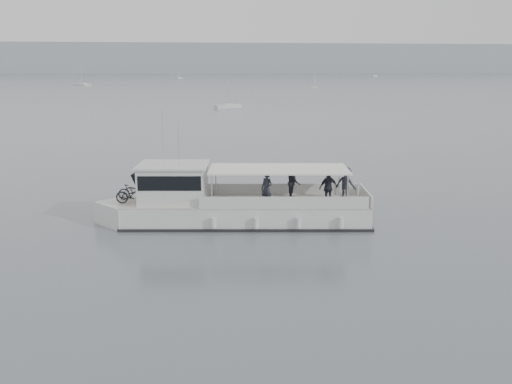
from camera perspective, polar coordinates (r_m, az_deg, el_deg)
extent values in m
plane|color=#4F585D|center=(27.16, 7.68, -4.39)|extent=(1400.00, 1400.00, 0.00)
cube|color=#939EA8|center=(585.10, -7.19, 13.09)|extent=(1400.00, 90.00, 28.00)
cube|color=silver|center=(29.03, -0.98, -2.23)|extent=(12.53, 4.85, 1.32)
cube|color=silver|center=(29.76, -12.82, -2.18)|extent=(3.28, 3.28, 1.32)
cube|color=beige|center=(28.86, -0.98, -0.96)|extent=(12.53, 4.85, 0.06)
cube|color=black|center=(29.13, -0.98, -3.00)|extent=(12.75, 5.00, 0.18)
cube|color=silver|center=(30.35, 2.52, 0.29)|extent=(8.08, 1.19, 0.61)
cube|color=silver|center=(27.30, 2.80, -1.11)|extent=(8.08, 1.19, 0.61)
cube|color=silver|center=(29.32, 10.92, -0.36)|extent=(0.53, 3.24, 0.61)
cube|color=silver|center=(28.96, -8.25, 0.81)|extent=(3.59, 3.16, 1.83)
cube|color=black|center=(29.19, -11.33, 1.09)|extent=(0.90, 2.60, 1.18)
cube|color=black|center=(28.90, -8.27, 1.40)|extent=(3.40, 3.17, 0.71)
cube|color=silver|center=(28.78, -8.31, 2.69)|extent=(3.82, 3.38, 0.10)
cube|color=white|center=(28.54, 2.27, 2.32)|extent=(7.26, 3.95, 0.08)
cylinder|color=silver|center=(27.37, -4.45, 0.05)|extent=(0.07, 0.07, 1.68)
cylinder|color=silver|center=(30.14, -4.04, 1.22)|extent=(0.07, 0.07, 1.68)
cylinder|color=silver|center=(27.64, 9.13, 0.05)|extent=(0.07, 0.07, 1.68)
cylinder|color=silver|center=(30.39, 8.30, 1.22)|extent=(0.07, 0.07, 1.68)
cylinder|color=silver|center=(29.57, -9.32, 5.51)|extent=(0.03, 0.03, 2.64)
cylinder|color=silver|center=(27.85, -7.76, 4.71)|extent=(0.03, 0.03, 2.24)
cylinder|color=silver|center=(27.36, -4.24, -3.08)|extent=(0.27, 0.27, 0.51)
cylinder|color=silver|center=(27.28, 0.03, -3.09)|extent=(0.27, 0.27, 0.51)
cylinder|color=silver|center=(27.36, 4.30, -3.08)|extent=(0.27, 0.27, 0.51)
cylinder|color=silver|center=(27.59, 8.52, -3.05)|extent=(0.27, 0.27, 0.51)
imported|color=black|center=(29.80, -11.99, 0.10)|extent=(1.81, 0.84, 0.92)
imported|color=black|center=(29.02, -12.32, -0.20)|extent=(1.65, 0.66, 0.97)
imported|color=#262833|center=(27.78, 1.08, 0.31)|extent=(0.73, 0.73, 1.71)
imported|color=#262833|center=(29.43, 3.79, 0.98)|extent=(0.79, 0.93, 1.71)
imported|color=#262833|center=(28.30, 7.25, 0.44)|extent=(1.07, 0.66, 1.71)
imported|color=#262833|center=(29.43, 8.97, 0.85)|extent=(1.25, 1.20, 1.71)
cube|color=silver|center=(419.44, 11.77, 11.29)|extent=(5.31, 4.59, 0.75)
cube|color=silver|center=(419.44, 11.77, 11.34)|extent=(2.40, 2.32, 0.45)
cube|color=silver|center=(107.41, -2.81, 8.52)|extent=(5.35, 3.47, 0.75)
cube|color=silver|center=(107.38, -2.81, 8.69)|extent=(2.20, 2.01, 0.45)
cylinder|color=silver|center=(107.23, -2.83, 10.18)|extent=(0.08, 0.08, 5.63)
cube|color=silver|center=(197.12, 5.89, 10.32)|extent=(3.45, 6.16, 0.75)
cube|color=silver|center=(197.11, 5.89, 10.41)|extent=(2.15, 2.43, 0.45)
cylinder|color=silver|center=(197.01, 5.92, 11.34)|extent=(0.08, 0.08, 6.46)
cube|color=silver|center=(352.27, -7.68, 11.24)|extent=(4.69, 5.28, 0.75)
cube|color=silver|center=(352.26, -7.68, 11.30)|extent=(2.35, 2.41, 0.45)
cylinder|color=silver|center=(352.21, -7.70, 11.77)|extent=(0.08, 0.08, 5.91)
cube|color=silver|center=(239.79, -17.02, 10.24)|extent=(7.96, 8.90, 0.75)
cube|color=silver|center=(239.78, -17.03, 10.31)|extent=(3.98, 4.07, 0.45)
cylinder|color=silver|center=(239.68, -17.11, 11.50)|extent=(0.08, 0.08, 9.99)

